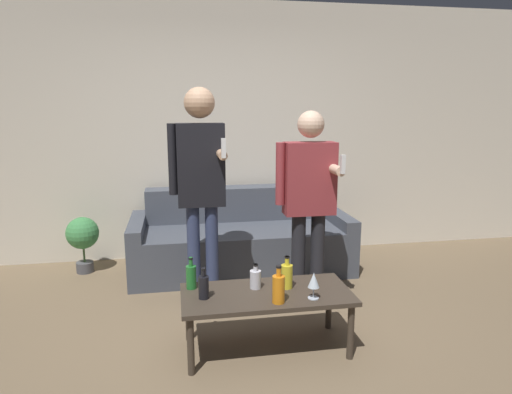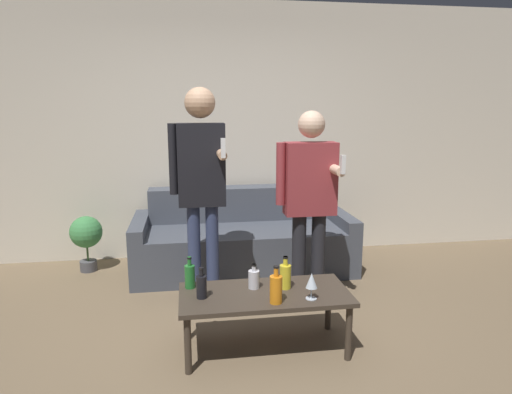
{
  "view_description": "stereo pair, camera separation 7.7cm",
  "coord_description": "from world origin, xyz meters",
  "px_view_note": "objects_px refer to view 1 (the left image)",
  "views": [
    {
      "loc": [
        -0.47,
        -2.71,
        1.64
      ],
      "look_at": [
        0.13,
        0.64,
        0.95
      ],
      "focal_mm": 32.0,
      "sensor_mm": 36.0,
      "label": 1
    },
    {
      "loc": [
        -0.39,
        -2.72,
        1.64
      ],
      "look_at": [
        0.13,
        0.64,
        0.95
      ],
      "focal_mm": 32.0,
      "sensor_mm": 36.0,
      "label": 2
    }
  ],
  "objects_px": {
    "couch": "(240,240)",
    "person_standing_left": "(201,178)",
    "person_standing_right": "(309,193)",
    "bottle_orange": "(287,275)",
    "coffee_table": "(267,299)"
  },
  "relations": [
    {
      "from": "couch",
      "to": "person_standing_right",
      "type": "height_order",
      "value": "person_standing_right"
    },
    {
      "from": "coffee_table",
      "to": "person_standing_right",
      "type": "xyz_separation_m",
      "value": [
        0.48,
        0.66,
        0.57
      ]
    },
    {
      "from": "coffee_table",
      "to": "bottle_orange",
      "type": "bearing_deg",
      "value": 18.98
    },
    {
      "from": "couch",
      "to": "person_standing_left",
      "type": "xyz_separation_m",
      "value": [
        -0.43,
        -0.87,
        0.79
      ]
    },
    {
      "from": "couch",
      "to": "person_standing_right",
      "type": "relative_size",
      "value": 1.35
    },
    {
      "from": "person_standing_left",
      "to": "bottle_orange",
      "type": "bearing_deg",
      "value": -52.32
    },
    {
      "from": "coffee_table",
      "to": "person_standing_right",
      "type": "height_order",
      "value": "person_standing_right"
    },
    {
      "from": "couch",
      "to": "person_standing_left",
      "type": "bearing_deg",
      "value": -116.48
    },
    {
      "from": "bottle_orange",
      "to": "coffee_table",
      "type": "bearing_deg",
      "value": -161.02
    },
    {
      "from": "bottle_orange",
      "to": "person_standing_right",
      "type": "bearing_deg",
      "value": 61.89
    },
    {
      "from": "couch",
      "to": "person_standing_right",
      "type": "distance_m",
      "value": 1.22
    },
    {
      "from": "bottle_orange",
      "to": "person_standing_right",
      "type": "distance_m",
      "value": 0.82
    },
    {
      "from": "coffee_table",
      "to": "couch",
      "type": "bearing_deg",
      "value": 88.1
    },
    {
      "from": "bottle_orange",
      "to": "person_standing_left",
      "type": "bearing_deg",
      "value": 127.68
    },
    {
      "from": "bottle_orange",
      "to": "person_standing_right",
      "type": "height_order",
      "value": "person_standing_right"
    }
  ]
}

